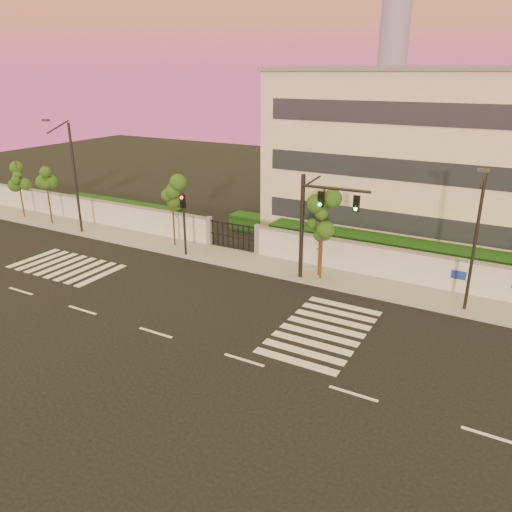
# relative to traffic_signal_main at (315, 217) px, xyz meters

# --- Properties ---
(ground) EXTENTS (120.00, 120.00, 0.00)m
(ground) POSITION_rel_traffic_signal_main_xyz_m (-4.13, -9.55, -4.08)
(ground) COLOR black
(ground) RESTS_ON ground
(sidewalk) EXTENTS (60.00, 3.00, 0.15)m
(sidewalk) POSITION_rel_traffic_signal_main_xyz_m (-4.13, 0.95, -4.00)
(sidewalk) COLOR gray
(sidewalk) RESTS_ON ground
(perimeter_wall) EXTENTS (60.00, 0.36, 2.20)m
(perimeter_wall) POSITION_rel_traffic_signal_main_xyz_m (-4.03, 2.45, -3.01)
(perimeter_wall) COLOR silver
(perimeter_wall) RESTS_ON ground
(hedge_row) EXTENTS (41.00, 4.25, 1.80)m
(hedge_row) POSITION_rel_traffic_signal_main_xyz_m (-2.97, 5.18, -3.26)
(hedge_row) COLOR black
(hedge_row) RESTS_ON ground
(institutional_building) EXTENTS (24.40, 12.40, 12.25)m
(institutional_building) POSITION_rel_traffic_signal_main_xyz_m (4.87, 12.43, 2.08)
(institutional_building) COLOR beige
(institutional_building) RESTS_ON ground
(road_markings) EXTENTS (57.00, 7.62, 0.02)m
(road_markings) POSITION_rel_traffic_signal_main_xyz_m (-5.72, -5.80, -4.07)
(road_markings) COLOR silver
(road_markings) RESTS_ON ground
(street_tree_a) EXTENTS (1.55, 1.23, 4.99)m
(street_tree_a) POSITION_rel_traffic_signal_main_xyz_m (-27.29, 0.70, -0.41)
(street_tree_a) COLOR #382314
(street_tree_a) RESTS_ON ground
(street_tree_b) EXTENTS (1.53, 1.22, 5.02)m
(street_tree_b) POSITION_rel_traffic_signal_main_xyz_m (-23.47, 0.46, -0.39)
(street_tree_b) COLOR #382314
(street_tree_b) RESTS_ON ground
(street_tree_c) EXTENTS (1.54, 1.22, 5.04)m
(street_tree_c) POSITION_rel_traffic_signal_main_xyz_m (-11.18, 1.04, -0.37)
(street_tree_c) COLOR #382314
(street_tree_c) RESTS_ON ground
(street_tree_d) EXTENTS (1.33, 1.06, 3.80)m
(street_tree_d) POSITION_rel_traffic_signal_main_xyz_m (0.07, 0.82, -1.28)
(street_tree_d) COLOR #382314
(street_tree_d) RESTS_ON ground
(street_tree_e) EXTENTS (1.57, 1.25, 5.81)m
(street_tree_e) POSITION_rel_traffic_signal_main_xyz_m (0.36, 0.42, 0.19)
(street_tree_e) COLOR #382314
(street_tree_e) RESTS_ON ground
(traffic_signal_main) EXTENTS (4.08, 0.45, 6.45)m
(traffic_signal_main) POSITION_rel_traffic_signal_main_xyz_m (0.00, 0.00, 0.00)
(traffic_signal_main) COLOR black
(traffic_signal_main) RESTS_ON ground
(traffic_signal_secondary) EXTENTS (0.35, 0.34, 4.48)m
(traffic_signal_secondary) POSITION_rel_traffic_signal_main_xyz_m (-9.33, -0.20, -1.23)
(traffic_signal_secondary) COLOR black
(traffic_signal_secondary) RESTS_ON ground
(streetlight_west) EXTENTS (0.53, 2.13, 8.84)m
(streetlight_west) POSITION_rel_traffic_signal_main_xyz_m (-19.65, -0.10, 0.70)
(streetlight_west) COLOR black
(streetlight_west) RESTS_ON ground
(streetlight_east) EXTENTS (0.47, 1.88, 7.83)m
(streetlight_east) POSITION_rel_traffic_signal_main_xyz_m (8.59, 0.10, 0.15)
(streetlight_east) COLOR black
(streetlight_east) RESTS_ON ground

